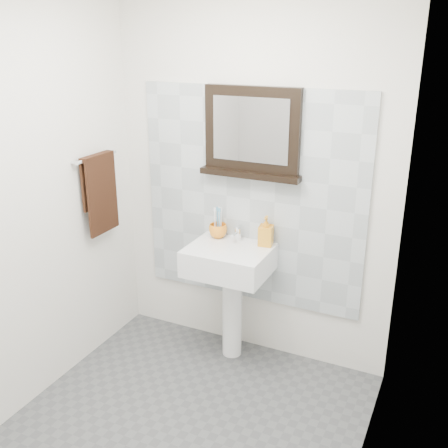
{
  "coord_description": "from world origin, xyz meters",
  "views": [
    {
      "loc": [
        1.3,
        -2.09,
        2.21
      ],
      "look_at": [
        0.05,
        0.55,
        1.15
      ],
      "focal_mm": 42.0,
      "sensor_mm": 36.0,
      "label": 1
    }
  ],
  "objects_px": {
    "toothbrush_cup": "(218,231)",
    "framed_mirror": "(252,135)",
    "soap_dispenser": "(266,231)",
    "pedestal_sink": "(230,272)",
    "hand_towel": "(100,188)"
  },
  "relations": [
    {
      "from": "toothbrush_cup",
      "to": "framed_mirror",
      "type": "relative_size",
      "value": 0.18
    },
    {
      "from": "toothbrush_cup",
      "to": "soap_dispenser",
      "type": "distance_m",
      "value": 0.36
    },
    {
      "from": "pedestal_sink",
      "to": "soap_dispenser",
      "type": "bearing_deg",
      "value": 33.93
    },
    {
      "from": "hand_towel",
      "to": "toothbrush_cup",
      "type": "bearing_deg",
      "value": 24.85
    },
    {
      "from": "toothbrush_cup",
      "to": "hand_towel",
      "type": "xyz_separation_m",
      "value": [
        -0.73,
        -0.34,
        0.31
      ]
    },
    {
      "from": "soap_dispenser",
      "to": "toothbrush_cup",
      "type": "bearing_deg",
      "value": 172.82
    },
    {
      "from": "toothbrush_cup",
      "to": "hand_towel",
      "type": "relative_size",
      "value": 0.23
    },
    {
      "from": "hand_towel",
      "to": "pedestal_sink",
      "type": "bearing_deg",
      "value": 13.41
    },
    {
      "from": "framed_mirror",
      "to": "hand_towel",
      "type": "relative_size",
      "value": 1.26
    },
    {
      "from": "pedestal_sink",
      "to": "framed_mirror",
      "type": "bearing_deg",
      "value": 69.62
    },
    {
      "from": "pedestal_sink",
      "to": "toothbrush_cup",
      "type": "xyz_separation_m",
      "value": [
        -0.15,
        0.13,
        0.23
      ]
    },
    {
      "from": "pedestal_sink",
      "to": "soap_dispenser",
      "type": "relative_size",
      "value": 4.66
    },
    {
      "from": "hand_towel",
      "to": "soap_dispenser",
      "type": "bearing_deg",
      "value": 17.76
    },
    {
      "from": "soap_dispenser",
      "to": "pedestal_sink",
      "type": "bearing_deg",
      "value": -154.74
    },
    {
      "from": "toothbrush_cup",
      "to": "soap_dispenser",
      "type": "relative_size",
      "value": 0.61
    }
  ]
}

